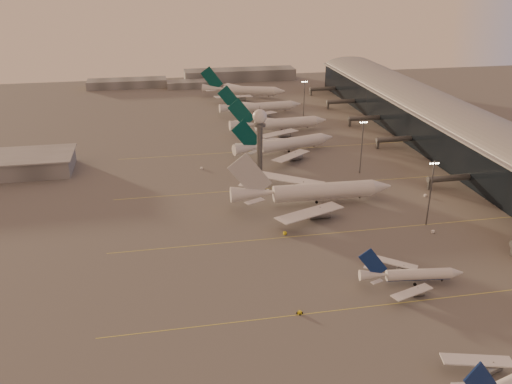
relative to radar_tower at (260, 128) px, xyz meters
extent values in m
plane|color=#514F4F|center=(-5.00, -120.00, -20.95)|extent=(700.00, 700.00, 0.00)
cube|color=#DFD74E|center=(25.00, -110.00, -20.94)|extent=(180.00, 0.25, 0.02)
cube|color=#DFD74E|center=(25.00, -65.00, -20.94)|extent=(180.00, 0.25, 0.02)
cube|color=#DFD74E|center=(25.00, -20.00, -20.94)|extent=(180.00, 0.25, 0.02)
cube|color=#DFD74E|center=(25.00, 30.00, -20.94)|extent=(180.00, 0.25, 0.02)
cube|color=black|center=(103.00, -10.00, -11.95)|extent=(36.00, 360.00, 18.00)
cylinder|color=slate|center=(103.00, -10.00, -2.95)|extent=(10.08, 360.00, 10.08)
cube|color=slate|center=(103.00, -10.00, -2.75)|extent=(40.00, 362.00, 0.80)
cylinder|color=#4E5055|center=(77.00, -34.00, -16.45)|extent=(22.00, 2.80, 2.80)
cube|color=#4E5055|center=(67.00, -34.00, -18.75)|extent=(1.20, 1.20, 4.40)
cylinder|color=#4E5055|center=(77.00, 22.00, -16.45)|extent=(22.00, 2.80, 2.80)
cube|color=#4E5055|center=(67.00, 22.00, -18.75)|extent=(1.20, 1.20, 4.40)
cylinder|color=#4E5055|center=(77.00, 64.00, -16.45)|extent=(22.00, 2.80, 2.80)
cube|color=#4E5055|center=(67.00, 64.00, -18.75)|extent=(1.20, 1.20, 4.40)
cylinder|color=#4E5055|center=(77.00, 106.00, -16.45)|extent=(22.00, 2.80, 2.80)
cube|color=#4E5055|center=(67.00, 106.00, -18.75)|extent=(1.20, 1.20, 4.40)
cylinder|color=#4E5055|center=(77.00, 146.00, -16.45)|extent=(22.00, 2.80, 2.80)
cube|color=#4E5055|center=(67.00, 146.00, -18.75)|extent=(1.20, 1.20, 4.40)
cylinder|color=#4E5055|center=(0.00, 0.00, -9.95)|extent=(2.60, 2.60, 22.00)
cylinder|color=#4E5055|center=(0.00, 0.00, 1.55)|extent=(5.20, 5.20, 1.20)
sphere|color=silver|center=(0.00, 0.00, 5.45)|extent=(6.40, 6.40, 6.40)
cylinder|color=#4E5055|center=(0.00, 0.00, 9.15)|extent=(0.16, 0.16, 2.00)
cylinder|color=#4E5055|center=(50.00, -65.00, -8.45)|extent=(0.56, 0.56, 25.00)
cube|color=#4E5055|center=(50.00, -65.00, 3.55)|extent=(3.60, 0.25, 0.25)
sphere|color=#FFEABF|center=(48.50, -65.00, 3.15)|extent=(0.56, 0.56, 0.56)
sphere|color=#FFEABF|center=(49.50, -65.00, 3.15)|extent=(0.56, 0.56, 0.56)
sphere|color=#FFEABF|center=(50.50, -65.00, 3.15)|extent=(0.56, 0.56, 0.56)
sphere|color=#FFEABF|center=(51.50, -65.00, 3.15)|extent=(0.56, 0.56, 0.56)
cylinder|color=#4E5055|center=(45.00, -10.00, -8.45)|extent=(0.56, 0.56, 25.00)
cube|color=#4E5055|center=(45.00, -10.00, 3.55)|extent=(3.60, 0.25, 0.25)
sphere|color=#FFEABF|center=(43.50, -10.00, 3.15)|extent=(0.56, 0.56, 0.56)
sphere|color=#FFEABF|center=(44.50, -10.00, 3.15)|extent=(0.56, 0.56, 0.56)
sphere|color=#FFEABF|center=(45.50, -10.00, 3.15)|extent=(0.56, 0.56, 0.56)
sphere|color=#FFEABF|center=(46.50, -10.00, 3.15)|extent=(0.56, 0.56, 0.56)
cylinder|color=#4E5055|center=(43.00, 80.00, -8.45)|extent=(0.56, 0.56, 25.00)
cube|color=#4E5055|center=(43.00, 80.00, 3.55)|extent=(3.60, 0.25, 0.25)
sphere|color=#FFEABF|center=(41.50, 80.00, 3.15)|extent=(0.56, 0.56, 0.56)
sphere|color=#FFEABF|center=(42.50, 80.00, 3.15)|extent=(0.56, 0.56, 0.56)
sphere|color=#FFEABF|center=(43.50, 80.00, 3.15)|extent=(0.56, 0.56, 0.56)
sphere|color=#FFEABF|center=(44.50, 80.00, 3.15)|extent=(0.56, 0.56, 0.56)
cube|color=#5B5E62|center=(-65.00, 200.00, -17.95)|extent=(60.00, 18.00, 6.00)
cube|color=#5B5E62|center=(25.00, 210.00, -16.45)|extent=(90.00, 20.00, 9.00)
cube|color=#5B5E62|center=(-15.00, 190.00, -18.45)|extent=(40.00, 15.00, 5.00)
cube|color=silver|center=(24.74, -139.35, -18.41)|extent=(17.25, 7.13, 1.24)
cylinder|color=slate|center=(28.11, -140.74, -20.22)|extent=(5.05, 3.75, 2.57)
cube|color=slate|center=(28.11, -140.74, -19.11)|extent=(0.37, 0.34, 1.58)
cube|color=navy|center=(16.72, -151.91, -12.33)|extent=(10.51, 3.46, 11.79)
cylinder|color=silver|center=(28.66, -101.45, -18.21)|extent=(19.95, 5.64, 3.35)
cylinder|color=navy|center=(28.66, -101.45, -18.97)|extent=(19.44, 4.66, 2.41)
cone|color=silver|center=(40.33, -102.83, -18.21)|extent=(4.18, 3.78, 3.35)
cone|color=silver|center=(14.79, -99.81, -17.80)|extent=(8.59, 4.30, 3.35)
cube|color=silver|center=(22.90, -109.07, -18.80)|extent=(14.47, 8.24, 1.05)
cylinder|color=slate|center=(25.51, -107.42, -20.33)|extent=(4.04, 2.61, 2.18)
cube|color=slate|center=(25.51, -107.42, -19.39)|extent=(0.29, 0.25, 1.34)
cube|color=silver|center=(24.83, -92.69, -18.80)|extent=(13.58, 10.83, 1.05)
cylinder|color=slate|center=(26.99, -94.91, -20.33)|extent=(4.04, 2.61, 2.18)
cube|color=slate|center=(26.99, -94.91, -19.39)|extent=(0.29, 0.25, 1.34)
cube|color=navy|center=(14.38, -99.76, -13.65)|extent=(9.17, 1.39, 9.99)
cube|color=silver|center=(14.37, -103.60, -17.71)|extent=(4.07, 2.61, 0.22)
cube|color=silver|center=(15.26, -96.03, -17.71)|extent=(3.98, 3.26, 0.22)
cylinder|color=black|center=(36.09, -102.33, -20.51)|extent=(0.44, 0.44, 0.88)
cylinder|color=black|center=(27.32, -99.34, -20.46)|extent=(1.02, 0.55, 0.97)
cylinder|color=black|center=(26.86, -103.19, -20.46)|extent=(1.02, 0.55, 0.97)
cylinder|color=silver|center=(18.07, -39.70, -16.56)|extent=(40.65, 7.31, 6.33)
cylinder|color=silver|center=(18.07, -39.70, -17.98)|extent=(39.80, 5.52, 4.56)
cone|color=silver|center=(42.24, -40.29, -16.56)|extent=(7.99, 6.52, 6.33)
cone|color=silver|center=(-10.67, -39.00, -15.77)|extent=(17.14, 6.74, 6.33)
cube|color=silver|center=(7.78, -56.30, -17.67)|extent=(29.01, 19.04, 1.88)
cylinder|color=slate|center=(12.77, -52.44, -20.23)|extent=(7.94, 4.30, 4.11)
cube|color=slate|center=(12.77, -52.44, -18.77)|extent=(0.31, 0.26, 2.53)
cube|color=silver|center=(8.60, -22.62, -17.67)|extent=(28.64, 20.14, 1.88)
cylinder|color=slate|center=(13.40, -26.72, -20.23)|extent=(7.94, 4.30, 4.11)
cube|color=slate|center=(13.40, -26.72, -18.77)|extent=(0.31, 0.26, 2.53)
cube|color=#B6B9BE|center=(-11.52, -38.98, -8.29)|extent=(17.55, 0.78, 18.78)
cube|color=silver|center=(-11.20, -46.83, -15.61)|extent=(8.35, 5.94, 0.26)
cube|color=silver|center=(-10.82, -31.16, -15.61)|extent=(8.31, 6.22, 0.26)
cylinder|color=black|center=(33.46, -40.08, -20.44)|extent=(0.51, 0.51, 1.02)
cylinder|color=black|center=(14.86, -37.38, -20.39)|extent=(1.14, 0.54, 1.12)
cylinder|color=black|center=(14.75, -41.87, -20.39)|extent=(1.14, 0.54, 1.12)
cylinder|color=silver|center=(21.46, 24.33, -16.99)|extent=(35.02, 14.19, 5.60)
cylinder|color=silver|center=(21.46, 24.33, -18.25)|extent=(33.95, 12.50, 4.03)
cone|color=silver|center=(41.51, 29.56, -16.99)|extent=(7.92, 7.12, 5.60)
cone|color=silver|center=(-2.38, 18.10, -16.29)|extent=(15.51, 9.10, 5.60)
cube|color=silver|center=(16.87, 8.03, -17.97)|extent=(22.51, 21.38, 1.66)
cylinder|color=slate|center=(20.11, 12.45, -20.27)|extent=(7.42, 5.22, 3.64)
cube|color=slate|center=(20.11, 12.45, -18.95)|extent=(0.34, 0.31, 2.24)
cube|color=silver|center=(9.49, 36.30, -17.97)|extent=(25.88, 11.51, 1.66)
cylinder|color=slate|center=(14.48, 34.03, -20.27)|extent=(7.42, 5.22, 3.64)
cube|color=slate|center=(14.48, 34.03, -18.95)|extent=(0.34, 0.31, 2.24)
cube|color=#053C3B|center=(-3.09, 17.92, -9.60)|extent=(14.99, 4.22, 16.58)
cube|color=silver|center=(-0.92, 11.53, -16.15)|extent=(6.74, 6.29, 0.24)
cube|color=silver|center=(-4.32, 24.54, -16.15)|extent=(7.09, 3.80, 0.24)
cylinder|color=black|center=(34.23, 27.66, -20.47)|extent=(0.48, 0.48, 0.97)
cylinder|color=black|center=(18.21, 25.68, -20.42)|extent=(1.15, 0.74, 1.06)
cylinder|color=black|center=(19.29, 21.56, -20.42)|extent=(1.15, 0.74, 1.06)
cylinder|color=silver|center=(26.98, 60.47, -16.92)|extent=(35.65, 8.25, 5.70)
cylinder|color=silver|center=(26.98, 60.47, -18.20)|extent=(34.83, 6.61, 4.10)
cone|color=silver|center=(48.01, 62.01, -16.92)|extent=(7.24, 6.18, 5.70)
cone|color=silver|center=(1.97, 58.65, -16.21)|extent=(15.19, 6.76, 5.70)
cube|color=silver|center=(19.38, 45.02, -17.92)|extent=(24.88, 18.69, 1.69)
cylinder|color=slate|center=(23.43, 48.84, -20.26)|extent=(7.09, 4.19, 3.70)
cube|color=slate|center=(23.43, 48.84, -18.92)|extent=(0.31, 0.27, 2.28)
cube|color=silver|center=(17.21, 74.66, -17.92)|extent=(25.87, 15.80, 1.69)
cylinder|color=slate|center=(21.78, 71.47, -20.26)|extent=(7.09, 4.19, 3.70)
cube|color=slate|center=(21.78, 71.47, -18.92)|extent=(0.31, 0.27, 2.28)
cube|color=#053C3B|center=(1.23, 58.60, -9.40)|extent=(15.66, 1.48, 16.86)
cube|color=silver|center=(2.22, 51.81, -16.07)|extent=(7.20, 5.65, 0.25)
cube|color=silver|center=(1.22, 65.45, -16.07)|extent=(7.30, 4.92, 0.25)
cylinder|color=black|center=(40.37, 61.45, -20.46)|extent=(0.49, 0.49, 0.98)
cylinder|color=black|center=(23.98, 62.42, -20.41)|extent=(1.11, 0.57, 1.08)
cylinder|color=black|center=(24.29, 58.11, -20.41)|extent=(1.11, 0.57, 1.08)
cylinder|color=silver|center=(24.47, 101.11, -17.17)|extent=(33.48, 8.10, 5.35)
cylinder|color=silver|center=(24.47, 101.11, -18.37)|extent=(32.70, 6.55, 3.85)
cone|color=silver|center=(44.18, 102.77, -17.17)|extent=(6.84, 5.86, 5.35)
cone|color=silver|center=(1.02, 99.14, -16.50)|extent=(14.30, 6.49, 5.35)
cube|color=silver|center=(17.49, 86.53, -18.11)|extent=(23.25, 17.73, 1.58)
cylinder|color=slate|center=(21.26, 90.16, -20.30)|extent=(6.68, 4.00, 3.48)
cube|color=slate|center=(21.26, 90.16, -19.04)|extent=(0.29, 0.25, 2.14)
cube|color=silver|center=(15.16, 114.32, -18.11)|extent=(24.32, 14.61, 1.58)
cylinder|color=slate|center=(19.48, 111.38, -20.30)|extent=(6.68, 4.00, 3.48)
cube|color=slate|center=(19.48, 111.38, -19.04)|extent=(0.29, 0.25, 2.14)
cube|color=#053C3B|center=(0.33, 99.08, -10.12)|extent=(14.68, 1.55, 15.82)
cube|color=silver|center=(1.32, 92.73, -16.37)|extent=(6.74, 5.35, 0.23)
cube|color=silver|center=(0.25, 105.52, -16.37)|extent=(6.85, 4.56, 0.23)
cylinder|color=black|center=(37.02, 102.16, -20.49)|extent=(0.46, 0.46, 0.92)
cylinder|color=black|center=(21.63, 102.91, -20.44)|extent=(1.05, 0.54, 1.01)
cylinder|color=black|center=(21.97, 98.87, -20.44)|extent=(1.05, 0.54, 1.01)
cylinder|color=silver|center=(21.43, 146.50, -16.78)|extent=(36.72, 16.40, 5.90)
cylinder|color=silver|center=(21.43, 146.50, -18.10)|extent=(35.53, 14.60, 4.25)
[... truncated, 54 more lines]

